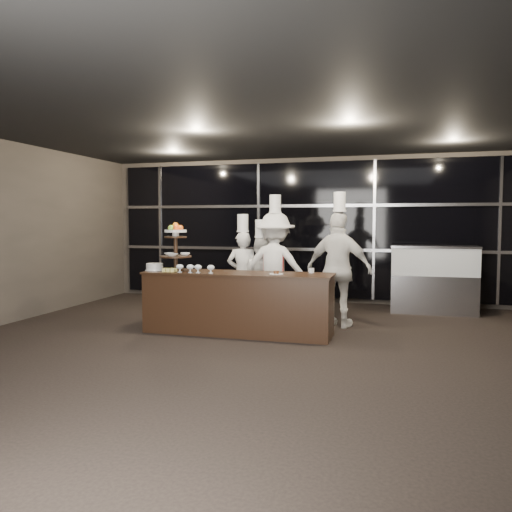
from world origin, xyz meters
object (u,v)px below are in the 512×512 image
(chef_d, at_px, (339,269))
(display_case, at_px, (434,276))
(layer_cake, at_px, (155,267))
(display_stand, at_px, (176,244))
(chef_a, at_px, (243,273))
(buffet_counter, at_px, (238,303))
(chef_c, at_px, (275,267))
(chef_b, at_px, (261,277))

(chef_d, bearing_deg, display_case, 48.36)
(layer_cake, bearing_deg, display_stand, 8.47)
(chef_a, bearing_deg, buffet_counter, -76.43)
(display_case, distance_m, chef_c, 3.04)
(chef_b, distance_m, chef_d, 1.43)
(layer_cake, bearing_deg, chef_b, 42.55)
(chef_a, bearing_deg, chef_c, -9.35)
(buffet_counter, distance_m, chef_a, 1.27)
(display_stand, bearing_deg, chef_b, 49.43)
(buffet_counter, bearing_deg, chef_c, 74.33)
(layer_cake, distance_m, chef_c, 2.01)
(display_case, relative_size, chef_a, 0.84)
(chef_c, relative_size, chef_d, 0.99)
(chef_a, relative_size, chef_c, 0.85)
(layer_cake, relative_size, chef_c, 0.14)
(layer_cake, xyz_separation_m, chef_d, (2.74, 0.92, -0.04))
(chef_c, bearing_deg, layer_cake, -145.01)
(display_case, bearing_deg, layer_cake, -148.17)
(buffet_counter, height_order, chef_b, chef_b)
(chef_c, bearing_deg, chef_a, 170.65)
(display_case, bearing_deg, chef_c, -150.26)
(chef_b, bearing_deg, layer_cake, -137.45)
(chef_b, height_order, chef_c, chef_c)
(chef_c, distance_m, chef_d, 1.12)
(display_stand, xyz_separation_m, chef_d, (2.40, 0.87, -0.41))
(display_stand, relative_size, chef_c, 0.35)
(buffet_counter, bearing_deg, display_stand, -179.99)
(display_stand, bearing_deg, chef_d, 19.95)
(buffet_counter, relative_size, chef_b, 1.66)
(display_stand, height_order, chef_a, chef_a)
(display_stand, height_order, chef_c, chef_c)
(chef_a, height_order, chef_d, chef_d)
(buffet_counter, relative_size, chef_c, 1.34)
(display_stand, relative_size, chef_d, 0.35)
(layer_cake, relative_size, display_case, 0.20)
(display_stand, distance_m, display_case, 4.77)
(layer_cake, height_order, chef_a, chef_a)
(buffet_counter, xyz_separation_m, layer_cake, (-1.34, -0.05, 0.51))
(buffet_counter, bearing_deg, layer_cake, -177.86)
(layer_cake, bearing_deg, display_case, 31.83)
(display_stand, bearing_deg, chef_a, 59.34)
(layer_cake, distance_m, chef_b, 1.87)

